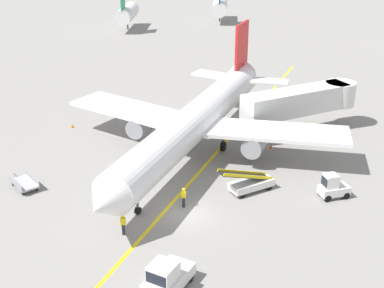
# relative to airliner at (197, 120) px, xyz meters

# --- Properties ---
(ground_plane) EXTENTS (300.00, 300.00, 0.00)m
(ground_plane) POSITION_rel_airliner_xyz_m (0.04, -11.18, -3.42)
(ground_plane) COLOR gray
(taxi_line_yellow) EXTENTS (25.32, 76.08, 0.01)m
(taxi_line_yellow) POSITION_rel_airliner_xyz_m (-0.17, -6.18, -3.41)
(taxi_line_yellow) COLOR yellow
(taxi_line_yellow) RESTS_ON ground
(airliner) EXTENTS (27.65, 34.43, 10.10)m
(airliner) POSITION_rel_airliner_xyz_m (0.00, 0.00, 0.00)
(airliner) COLOR white
(airliner) RESTS_ON ground
(jet_bridge) EXTENTS (12.30, 8.74, 4.85)m
(jet_bridge) POSITION_rel_airliner_xyz_m (11.00, 6.19, 0.12)
(jet_bridge) COLOR silver
(jet_bridge) RESTS_ON ground
(pushback_tug) EXTENTS (3.21, 4.06, 2.20)m
(pushback_tug) POSITION_rel_airliner_xyz_m (-0.45, -20.23, -2.42)
(pushback_tug) COLOR silver
(pushback_tug) RESTS_ON ground
(baggage_tug_near_wing) EXTENTS (2.70, 2.04, 2.10)m
(baggage_tug_near_wing) POSITION_rel_airliner_xyz_m (11.58, -7.75, -2.49)
(baggage_tug_near_wing) COLOR silver
(baggage_tug_near_wing) RESTS_ON ground
(belt_loader_forward_hold) EXTENTS (4.85, 3.83, 2.59)m
(belt_loader_forward_hold) POSITION_rel_airliner_xyz_m (4.95, -7.16, -2.64)
(belt_loader_forward_hold) COLOR silver
(belt_loader_forward_hold) RESTS_ON ground
(baggage_cart_loaded) EXTENTS (3.15, 3.30, 0.94)m
(baggage_cart_loaded) POSITION_rel_airliner_xyz_m (-13.99, -8.08, -2.95)
(baggage_cart_loaded) COLOR #A5A5A8
(baggage_cart_loaded) RESTS_ON ground
(ground_crew_marshaller) EXTENTS (0.36, 0.24, 1.70)m
(ground_crew_marshaller) POSITION_rel_airliner_xyz_m (-0.33, -10.19, -2.51)
(ground_crew_marshaller) COLOR #26262D
(ground_crew_marshaller) RESTS_ON ground
(ground_crew_wing_walker) EXTENTS (0.36, 0.24, 1.70)m
(ground_crew_wing_walker) POSITION_rel_airliner_xyz_m (-4.31, -14.37, -2.51)
(ground_crew_wing_walker) COLOR #26262D
(ground_crew_wing_walker) RESTS_ON ground
(safety_cone_nose_left) EXTENTS (0.36, 0.36, 0.44)m
(safety_cone_nose_left) POSITION_rel_airliner_xyz_m (7.24, 1.64, -3.20)
(safety_cone_nose_left) COLOR orange
(safety_cone_nose_left) RESTS_ON ground
(safety_cone_nose_right) EXTENTS (0.36, 0.36, 0.44)m
(safety_cone_nose_right) POSITION_rel_airliner_xyz_m (-13.77, 5.44, -3.20)
(safety_cone_nose_right) COLOR orange
(safety_cone_nose_right) RESTS_ON ground
(distant_aircraft_far_left) EXTENTS (3.00, 10.10, 8.80)m
(distant_aircraft_far_left) POSITION_rel_airliner_xyz_m (-17.29, 56.17, -0.20)
(distant_aircraft_far_left) COLOR silver
(distant_aircraft_far_left) RESTS_ON ground
(distant_aircraft_mid_left) EXTENTS (3.00, 10.10, 8.80)m
(distant_aircraft_mid_left) POSITION_rel_airliner_xyz_m (0.43, 65.64, -0.20)
(distant_aircraft_mid_left) COLOR silver
(distant_aircraft_mid_left) RESTS_ON ground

